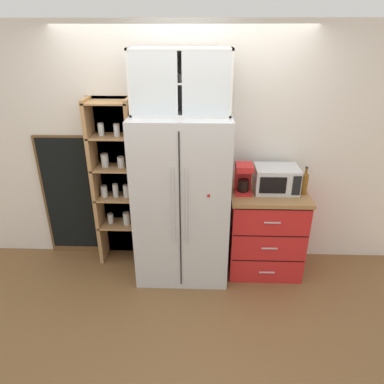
{
  "coord_description": "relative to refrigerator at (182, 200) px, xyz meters",
  "views": [
    {
      "loc": [
        0.2,
        -3.15,
        2.43
      ],
      "look_at": [
        0.1,
        0.01,
        0.96
      ],
      "focal_mm": 32.29,
      "sensor_mm": 36.0,
      "label": 1
    }
  ],
  "objects": [
    {
      "name": "bottle_amber",
      "position": [
        1.23,
        0.05,
        0.19
      ],
      "size": [
        0.07,
        0.07,
        0.29
      ],
      "color": "brown",
      "rests_on": "counter_cabinet"
    },
    {
      "name": "counter_cabinet",
      "position": [
        0.89,
        0.06,
        -0.4
      ],
      "size": [
        0.79,
        0.58,
        0.94
      ],
      "color": "red",
      "rests_on": "ground"
    },
    {
      "name": "refrigerator",
      "position": [
        0.0,
        0.0,
        0.0
      ],
      "size": [
        0.94,
        0.69,
        1.74
      ],
      "color": "silver",
      "rests_on": "ground"
    },
    {
      "name": "pantry_shelf_column",
      "position": [
        -0.74,
        0.26,
        0.08
      ],
      "size": [
        0.49,
        0.31,
        1.85
      ],
      "color": "brown",
      "rests_on": "ground"
    },
    {
      "name": "ground_plane",
      "position": [
        -0.0,
        -0.01,
        -0.87
      ],
      "size": [
        10.71,
        10.71,
        0.0
      ],
      "primitive_type": "plane",
      "color": "brown"
    },
    {
      "name": "microwave",
      "position": [
        0.96,
        0.11,
        0.2
      ],
      "size": [
        0.44,
        0.33,
        0.26
      ],
      "color": "silver",
      "rests_on": "counter_cabinet"
    },
    {
      "name": "coffee_maker",
      "position": [
        0.62,
        0.07,
        0.22
      ],
      "size": [
        0.17,
        0.2,
        0.31
      ],
      "color": "red",
      "rests_on": "counter_cabinet"
    },
    {
      "name": "mug_red",
      "position": [
        0.89,
        0.02,
        0.11
      ],
      "size": [
        0.12,
        0.08,
        0.09
      ],
      "color": "red",
      "rests_on": "counter_cabinet"
    },
    {
      "name": "upper_cabinet",
      "position": [
        -0.0,
        0.05,
        1.15
      ],
      "size": [
        0.9,
        0.32,
        0.57
      ],
      "color": "silver",
      "rests_on": "refrigerator"
    },
    {
      "name": "chalkboard_menu",
      "position": [
        -1.3,
        0.31,
        -0.14
      ],
      "size": [
        0.6,
        0.04,
        1.44
      ],
      "color": "brown",
      "rests_on": "ground"
    },
    {
      "name": "wall_back_cream",
      "position": [
        -0.0,
        0.39,
        0.4
      ],
      "size": [
        5.0,
        0.1,
        2.55
      ],
      "primitive_type": "cube",
      "color": "silver",
      "rests_on": "ground"
    }
  ]
}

